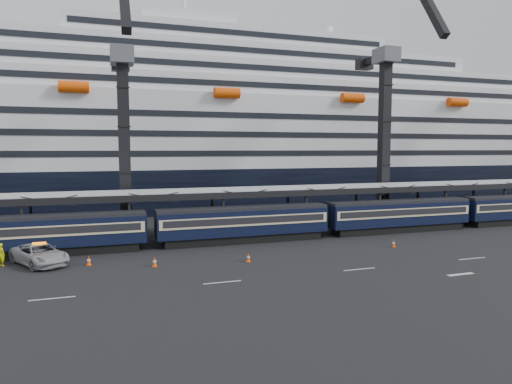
% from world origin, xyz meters
% --- Properties ---
extents(ground, '(260.00, 260.00, 0.00)m').
position_xyz_m(ground, '(0.00, 0.00, 0.00)').
color(ground, black).
rests_on(ground, ground).
extents(lane_markings, '(111.00, 4.27, 0.02)m').
position_xyz_m(lane_markings, '(8.15, -5.23, 0.01)').
color(lane_markings, beige).
rests_on(lane_markings, ground).
extents(train, '(133.05, 3.00, 4.05)m').
position_xyz_m(train, '(-4.65, 10.00, 2.20)').
color(train, black).
rests_on(train, ground).
extents(canopy, '(130.00, 6.25, 5.53)m').
position_xyz_m(canopy, '(0.00, 14.00, 5.25)').
color(canopy, gray).
rests_on(canopy, ground).
extents(cruise_ship, '(214.09, 28.84, 34.00)m').
position_xyz_m(cruise_ship, '(-1.08, 45.99, 12.34)').
color(cruise_ship, black).
rests_on(cruise_ship, ground).
extents(crane_dark_near, '(4.50, 17.75, 35.08)m').
position_xyz_m(crane_dark_near, '(-20.00, 18.59, 11.93)').
color(crane_dark_near, '#4A4D51').
rests_on(crane_dark_near, ground).
extents(crane_dark_mid, '(4.50, 18.24, 39.64)m').
position_xyz_m(crane_dark_mid, '(15.00, 17.59, 13.36)').
color(crane_dark_mid, '#4A4D51').
rests_on(crane_dark_mid, ground).
extents(pickup_truck, '(5.94, 7.21, 1.83)m').
position_xyz_m(pickup_truck, '(-27.99, 6.39, 0.91)').
color(pickup_truck, '#9EA0A4').
rests_on(pickup_truck, ground).
extents(worker, '(0.88, 0.85, 2.02)m').
position_xyz_m(worker, '(-31.11, 6.91, 1.01)').
color(worker, '#C6DC0B').
rests_on(worker, ground).
extents(traffic_cone_b, '(0.43, 0.43, 0.86)m').
position_xyz_m(traffic_cone_b, '(-18.43, 2.49, 0.43)').
color(traffic_cone_b, '#F84F07').
rests_on(traffic_cone_b, ground).
extents(traffic_cone_c, '(0.42, 0.42, 0.84)m').
position_xyz_m(traffic_cone_c, '(-23.88, 4.80, 0.42)').
color(traffic_cone_c, '#F84F07').
rests_on(traffic_cone_c, ground).
extents(traffic_cone_d, '(0.40, 0.40, 0.81)m').
position_xyz_m(traffic_cone_d, '(-10.18, 1.51, 0.40)').
color(traffic_cone_d, '#F84F07').
rests_on(traffic_cone_d, ground).
extents(traffic_cone_e, '(0.40, 0.40, 0.79)m').
position_xyz_m(traffic_cone_e, '(6.13, 2.70, 0.39)').
color(traffic_cone_e, '#F84F07').
rests_on(traffic_cone_e, ground).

